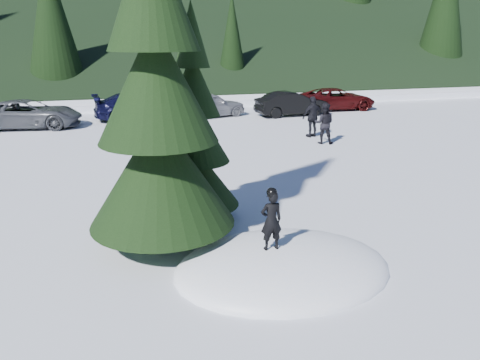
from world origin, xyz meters
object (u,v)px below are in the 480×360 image
object	(u,v)px
spruce_tall	(157,99)
child_skier	(271,221)
adult_0	(324,123)
car_2	(29,114)
car_4	(210,105)
car_5	(292,104)
car_3	(141,106)
car_6	(336,99)
spruce_short	(194,140)
adult_1	(313,117)

from	to	relation	value
spruce_tall	child_skier	bearing A→B (deg)	-42.51
adult_0	car_2	size ratio (longest dim) A/B	0.34
car_4	car_5	world-z (taller)	car_4
car_3	car_6	xyz separation A→B (m)	(12.27, 0.37, -0.07)
car_4	car_6	world-z (taller)	car_4
spruce_tall	adult_0	distance (m)	12.03
car_4	spruce_tall	bearing A→B (deg)	146.09
car_5	spruce_tall	bearing A→B (deg)	145.02
car_4	car_6	distance (m)	8.41
spruce_short	car_5	bearing A→B (deg)	60.21
adult_1	car_4	bearing A→B (deg)	-74.58
child_skier	car_4	size ratio (longest dim) A/B	0.29
car_4	car_2	bearing A→B (deg)	76.05
spruce_short	spruce_tall	bearing A→B (deg)	-125.54
car_2	adult_0	bearing A→B (deg)	-112.30
spruce_tall	car_4	xyz separation A→B (m)	(4.59, 16.78, -2.61)
car_6	car_2	bearing A→B (deg)	96.85
adult_1	spruce_tall	bearing A→B (deg)	39.16
car_3	car_5	xyz separation A→B (m)	(8.66, -1.04, -0.05)
spruce_short	car_2	bearing A→B (deg)	112.46
car_4	car_6	size ratio (longest dim) A/B	0.85
adult_0	spruce_short	bearing A→B (deg)	72.66
spruce_tall	adult_0	world-z (taller)	spruce_tall
child_skier	car_5	distance (m)	19.29
child_skier	car_2	bearing A→B (deg)	-70.47
child_skier	car_6	distance (m)	22.16
adult_1	spruce_short	bearing A→B (deg)	38.67
spruce_tall	car_3	world-z (taller)	spruce_tall
child_skier	spruce_short	bearing A→B (deg)	-75.45
spruce_short	car_4	distance (m)	15.85
spruce_short	car_4	world-z (taller)	spruce_short
adult_0	car_5	xyz separation A→B (m)	(1.38, 7.36, -0.19)
car_2	car_4	bearing A→B (deg)	-78.24
adult_0	car_2	bearing A→B (deg)	-2.82
spruce_short	car_3	distance (m)	15.73
adult_0	car_3	xyz separation A→B (m)	(-7.28, 8.41, -0.14)
spruce_short	adult_0	world-z (taller)	spruce_short
child_skier	adult_1	world-z (taller)	adult_1
adult_0	car_6	distance (m)	10.09
car_4	car_6	bearing A→B (deg)	-104.15
adult_1	car_3	xyz separation A→B (m)	(-7.37, 6.98, -0.19)
spruce_short	adult_1	xyz separation A→B (m)	(7.08, 8.68, -1.16)
adult_0	adult_1	distance (m)	1.43
car_5	car_6	world-z (taller)	car_5
child_skier	car_5	size ratio (longest dim) A/B	0.29
adult_1	car_5	size ratio (longest dim) A/B	0.44
adult_0	adult_1	world-z (taller)	adult_1
car_2	car_6	world-z (taller)	car_2
spruce_short	car_5	world-z (taller)	spruce_short
spruce_tall	adult_1	xyz separation A→B (m)	(8.08, 10.08, -2.37)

